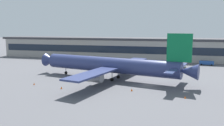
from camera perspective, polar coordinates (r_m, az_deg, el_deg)
ground_plane at (r=74.65m, az=8.77°, el=-5.23°), size 600.00×600.00×0.00m
terminal_building at (r=133.38m, az=11.87°, el=3.30°), size 190.99×18.07×11.84m
airliner at (r=80.95m, az=-0.18°, el=-0.52°), size 57.16×49.33×15.86m
crew_van at (r=130.33m, az=-10.12°, el=1.25°), size 4.20×5.64×2.55m
pushback_tractor at (r=135.16m, az=-13.72°, el=1.22°), size 3.86×5.34×1.75m
belt_loader at (r=120.80m, az=21.70°, el=0.07°), size 6.51×2.40×1.95m
stair_truck at (r=119.15m, az=-6.04°, el=0.92°), size 6.46×4.39×3.55m
catering_truck at (r=112.01m, az=16.48°, el=0.30°), size 3.03×7.34×4.15m
traffic_cone_0 at (r=67.09m, az=4.74°, el=-6.42°), size 0.55×0.55×0.68m
traffic_cone_1 at (r=70.63m, az=-11.99°, el=-5.82°), size 0.55×0.55×0.69m
traffic_cone_2 at (r=62.83m, az=17.06°, el=-7.82°), size 0.52×0.52×0.65m
traffic_cone_3 at (r=77.92m, az=-18.11°, el=-4.73°), size 0.51×0.51×0.63m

